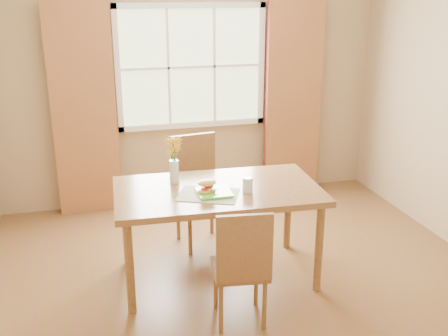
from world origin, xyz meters
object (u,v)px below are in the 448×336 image
dining_table (218,198)px  water_glass (248,185)px  chair_near (242,263)px  chair_far (198,185)px  flower_vase (174,154)px  croissant_sandwich (207,187)px

dining_table → water_glass: (0.21, -0.14, 0.14)m
dining_table → water_glass: size_ratio=13.78×
chair_near → chair_far: (-0.00, 1.41, 0.06)m
chair_far → water_glass: (0.22, -0.85, 0.29)m
dining_table → flower_vase: size_ratio=4.30×
chair_near → croissant_sandwich: (-0.11, 0.57, 0.36)m
chair_far → flower_vase: flower_vase is taller
flower_vase → dining_table: bearing=-35.8°
croissant_sandwich → chair_near: bearing=-83.8°
chair_far → chair_near: bearing=-97.6°
croissant_sandwich → chair_far: bearing=78.5°
chair_far → water_glass: 0.92m
dining_table → chair_near: size_ratio=1.83×
dining_table → flower_vase: flower_vase is taller
flower_vase → croissant_sandwich: bearing=-61.5°
dining_table → croissant_sandwich: bearing=-129.6°
chair_near → flower_vase: 1.10m
chair_far → croissant_sandwich: 0.90m
chair_near → water_glass: chair_near is taller
water_glass → croissant_sandwich: bearing=177.6°
chair_near → chair_far: size_ratio=0.89×
croissant_sandwich → flower_vase: size_ratio=0.41×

